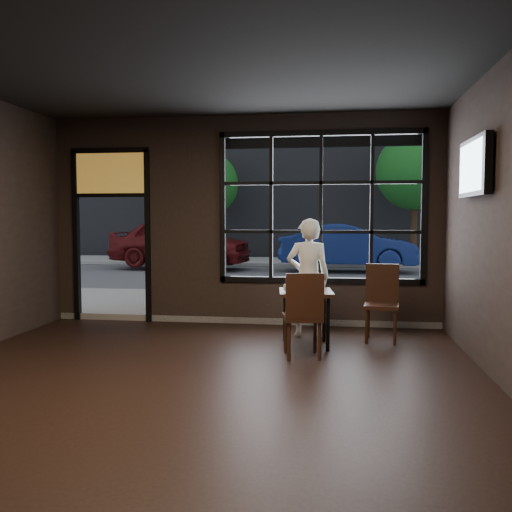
# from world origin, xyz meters

# --- Properties ---
(floor) EXTENTS (6.00, 7.00, 0.02)m
(floor) POSITION_xyz_m (0.00, 0.00, -0.01)
(floor) COLOR black
(floor) RESTS_ON ground
(ceiling) EXTENTS (6.00, 7.00, 0.02)m
(ceiling) POSITION_xyz_m (0.00, 0.00, 3.21)
(ceiling) COLOR black
(ceiling) RESTS_ON ground
(window_frame) EXTENTS (3.06, 0.12, 2.28)m
(window_frame) POSITION_xyz_m (1.20, 3.50, 1.80)
(window_frame) COLOR black
(window_frame) RESTS_ON ground
(stained_transom) EXTENTS (1.20, 0.06, 0.70)m
(stained_transom) POSITION_xyz_m (-2.10, 3.50, 2.35)
(stained_transom) COLOR orange
(stained_transom) RESTS_ON ground
(street_asphalt) EXTENTS (60.00, 41.00, 0.04)m
(street_asphalt) POSITION_xyz_m (0.00, 24.00, -0.02)
(street_asphalt) COLOR #545456
(street_asphalt) RESTS_ON ground
(building_across) EXTENTS (28.00, 12.00, 15.00)m
(building_across) POSITION_xyz_m (0.00, 23.00, 7.50)
(building_across) COLOR #5B5956
(building_across) RESTS_ON ground
(cafe_table) EXTENTS (0.73, 0.73, 0.72)m
(cafe_table) POSITION_xyz_m (1.05, 2.15, 0.36)
(cafe_table) COLOR black
(cafe_table) RESTS_ON floor
(chair_near) EXTENTS (0.51, 0.51, 1.01)m
(chair_near) POSITION_xyz_m (1.04, 1.62, 0.51)
(chair_near) COLOR black
(chair_near) RESTS_ON floor
(chair_window) EXTENTS (0.49, 0.49, 1.02)m
(chair_window) POSITION_xyz_m (2.03, 2.57, 0.51)
(chair_window) COLOR black
(chair_window) RESTS_ON floor
(man) EXTENTS (0.64, 0.46, 1.63)m
(man) POSITION_xyz_m (1.05, 2.75, 0.82)
(man) COLOR silver
(man) RESTS_ON floor
(hotdog) EXTENTS (0.21, 0.13, 0.06)m
(hotdog) POSITION_xyz_m (1.06, 2.28, 0.75)
(hotdog) COLOR tan
(hotdog) RESTS_ON cafe_table
(cup) EXTENTS (0.15, 0.15, 0.10)m
(cup) POSITION_xyz_m (0.83, 2.02, 0.76)
(cup) COLOR silver
(cup) RESTS_ON cafe_table
(tv) EXTENTS (0.12, 1.10, 0.65)m
(tv) POSITION_xyz_m (2.93, 1.61, 2.20)
(tv) COLOR black
(tv) RESTS_ON wall_right
(navy_car) EXTENTS (4.16, 1.52, 1.36)m
(navy_car) POSITION_xyz_m (1.86, 11.96, 0.78)
(navy_car) COLOR navy
(navy_car) RESTS_ON street_asphalt
(maroon_car) EXTENTS (4.65, 2.18, 1.54)m
(maroon_car) POSITION_xyz_m (-3.44, 12.14, 0.87)
(maroon_car) COLOR #591111
(maroon_car) RESTS_ON street_asphalt
(tree_left) EXTENTS (2.42, 2.42, 4.13)m
(tree_left) POSITION_xyz_m (-3.32, 15.24, 2.91)
(tree_left) COLOR #332114
(tree_left) RESTS_ON street_asphalt
(tree_right) EXTENTS (2.72, 2.72, 4.64)m
(tree_right) POSITION_xyz_m (4.23, 14.95, 3.27)
(tree_right) COLOR #332114
(tree_right) RESTS_ON street_asphalt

